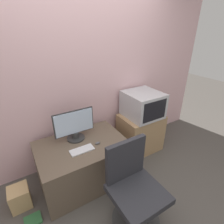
{
  "coord_description": "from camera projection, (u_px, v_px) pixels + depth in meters",
  "views": [
    {
      "loc": [
        -0.86,
        -0.85,
        1.88
      ],
      "look_at": [
        0.25,
        0.99,
        0.82
      ],
      "focal_mm": 28.0,
      "sensor_mm": 36.0,
      "label": 1
    }
  ],
  "objects": [
    {
      "name": "ground_plane",
      "position": [
        140.0,
        220.0,
        1.88
      ],
      "size": [
        12.0,
        12.0,
        0.0
      ],
      "primitive_type": "plane",
      "color": "#4C4742"
    },
    {
      "name": "office_chair",
      "position": [
        134.0,
        190.0,
        1.75
      ],
      "size": [
        0.51,
        0.51,
        0.9
      ],
      "color": "#333333",
      "rests_on": "ground_plane"
    },
    {
      "name": "keyboard",
      "position": [
        82.0,
        150.0,
        2.05
      ],
      "size": [
        0.28,
        0.12,
        0.01
      ],
      "color": "silver",
      "rests_on": "desk"
    },
    {
      "name": "mouse",
      "position": [
        98.0,
        143.0,
        2.16
      ],
      "size": [
        0.06,
        0.03,
        0.03
      ],
      "color": "#4C4C51",
      "rests_on": "desk"
    },
    {
      "name": "book",
      "position": [
        33.0,
        220.0,
        1.87
      ],
      "size": [
        0.17,
        0.15,
        0.02
      ],
      "color": "#2D6638",
      "rests_on": "ground_plane"
    },
    {
      "name": "side_stand",
      "position": [
        140.0,
        132.0,
        2.87
      ],
      "size": [
        0.64,
        0.5,
        0.62
      ],
      "color": "#A37F56",
      "rests_on": "ground_plane"
    },
    {
      "name": "desk",
      "position": [
        83.0,
        162.0,
        2.29
      ],
      "size": [
        1.1,
        0.76,
        0.57
      ],
      "color": "brown",
      "rests_on": "ground_plane"
    },
    {
      "name": "crt_tv",
      "position": [
        143.0,
        105.0,
        2.65
      ],
      "size": [
        0.51,
        0.53,
        0.38
      ],
      "color": "#B7B7BC",
      "rests_on": "side_stand"
    },
    {
      "name": "wall_back",
      "position": [
        83.0,
        74.0,
        2.32
      ],
      "size": [
        4.4,
        0.05,
        2.6
      ],
      "color": "beige",
      "rests_on": "ground_plane"
    },
    {
      "name": "cardboard_box_lower",
      "position": [
        20.0,
        197.0,
        1.98
      ],
      "size": [
        0.21,
        0.21,
        0.26
      ],
      "color": "tan",
      "rests_on": "ground_plane"
    },
    {
      "name": "main_monitor",
      "position": [
        74.0,
        126.0,
        2.18
      ],
      "size": [
        0.51,
        0.23,
        0.4
      ],
      "color": "#2D2D2D",
      "rests_on": "desk"
    }
  ]
}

